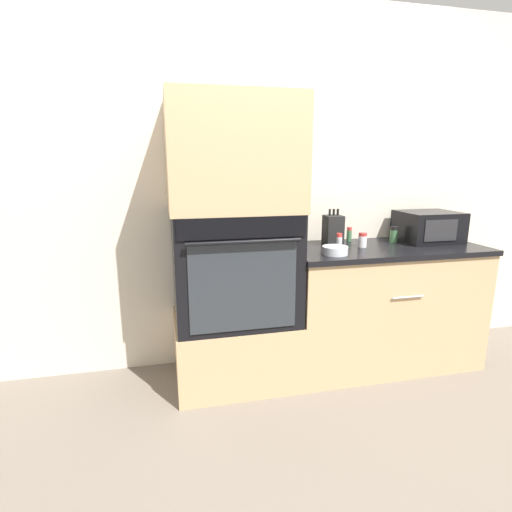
# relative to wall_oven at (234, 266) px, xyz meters

# --- Properties ---
(ground_plane) EXTENTS (12.00, 12.00, 0.00)m
(ground_plane) POSITION_rel_wall_oven_xyz_m (0.39, -0.30, -0.79)
(ground_plane) COLOR #6B6056
(wall_back) EXTENTS (8.00, 0.05, 2.50)m
(wall_back) POSITION_rel_wall_oven_xyz_m (0.39, 0.33, 0.46)
(wall_back) COLOR beige
(wall_back) RESTS_ON ground_plane
(oven_cabinet_base) EXTENTS (0.78, 0.60, 0.44)m
(oven_cabinet_base) POSITION_rel_wall_oven_xyz_m (0.00, 0.00, -0.57)
(oven_cabinet_base) COLOR tan
(oven_cabinet_base) RESTS_ON ground_plane
(wall_oven) EXTENTS (0.76, 0.64, 0.70)m
(wall_oven) POSITION_rel_wall_oven_xyz_m (0.00, 0.00, 0.00)
(wall_oven) COLOR black
(wall_oven) RESTS_ON oven_cabinet_base
(oven_cabinet_upper) EXTENTS (0.78, 0.60, 0.67)m
(oven_cabinet_upper) POSITION_rel_wall_oven_xyz_m (0.00, 0.00, 0.69)
(oven_cabinet_upper) COLOR tan
(oven_cabinet_upper) RESTS_ON wall_oven
(counter_unit) EXTENTS (1.36, 0.63, 0.87)m
(counter_unit) POSITION_rel_wall_oven_xyz_m (1.06, 0.00, -0.35)
(counter_unit) COLOR tan
(counter_unit) RESTS_ON ground_plane
(microwave) EXTENTS (0.41, 0.35, 0.22)m
(microwave) POSITION_rel_wall_oven_xyz_m (1.45, 0.09, 0.19)
(microwave) COLOR black
(microwave) RESTS_ON counter_unit
(knife_block) EXTENTS (0.12, 0.12, 0.25)m
(knife_block) POSITION_rel_wall_oven_xyz_m (0.72, 0.12, 0.18)
(knife_block) COLOR black
(knife_block) RESTS_ON counter_unit
(bowl) EXTENTS (0.16, 0.16, 0.05)m
(bowl) POSITION_rel_wall_oven_xyz_m (0.62, -0.16, 0.10)
(bowl) COLOR silver
(bowl) RESTS_ON counter_unit
(condiment_jar_near) EXTENTS (0.06, 0.06, 0.12)m
(condiment_jar_near) POSITION_rel_wall_oven_xyz_m (1.19, 0.11, 0.14)
(condiment_jar_near) COLOR #427047
(condiment_jar_near) RESTS_ON counter_unit
(condiment_jar_mid) EXTENTS (0.04, 0.04, 0.11)m
(condiment_jar_mid) POSITION_rel_wall_oven_xyz_m (0.70, -0.03, 0.13)
(condiment_jar_mid) COLOR silver
(condiment_jar_mid) RESTS_ON counter_unit
(condiment_jar_far) EXTENTS (0.04, 0.04, 0.10)m
(condiment_jar_far) POSITION_rel_wall_oven_xyz_m (0.90, 0.23, 0.13)
(condiment_jar_far) COLOR #427047
(condiment_jar_far) RESTS_ON counter_unit
(condiment_jar_back) EXTENTS (0.06, 0.06, 0.10)m
(condiment_jar_back) POSITION_rel_wall_oven_xyz_m (0.89, 0.01, 0.13)
(condiment_jar_back) COLOR silver
(condiment_jar_back) RESTS_ON counter_unit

